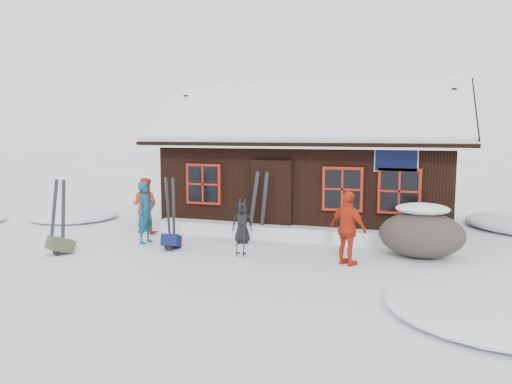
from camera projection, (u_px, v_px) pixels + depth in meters
ground at (204, 254)px, 11.52m from camera, size 120.00×120.00×0.00m
mountain_hut at (314, 172)px, 15.54m from camera, size 8.90×6.09×4.42m
snow_drift at (291, 232)px, 13.14m from camera, size 7.60×0.60×0.35m
snow_mounds at (293, 242)px, 12.75m from camera, size 20.60×13.20×0.48m
skier_teal at (145, 213)px, 12.57m from camera, size 0.41×0.59×1.57m
skier_orange_left at (145, 205)px, 13.85m from camera, size 0.78×0.62×1.55m
skier_orange_right at (348, 228)px, 10.48m from camera, size 0.99×0.81×1.58m
skier_crouched at (242, 223)px, 12.59m from camera, size 0.58×0.46×1.05m
boulder at (422, 233)px, 11.15m from camera, size 1.87×1.41×1.10m
ski_pair_left at (59, 212)px, 12.66m from camera, size 0.56×0.14×1.67m
ski_pair_mid at (171, 212)px, 12.44m from camera, size 0.41×0.27×1.73m
ski_pair_right at (259, 205)px, 13.29m from camera, size 0.62×0.15×1.82m
ski_poles at (241, 229)px, 11.19m from camera, size 0.24×0.12×1.37m
backpack_blue at (172, 244)px, 11.97m from camera, size 0.49×0.58×0.28m
backpack_olive at (61, 248)px, 11.51m from camera, size 0.62×0.67×0.29m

